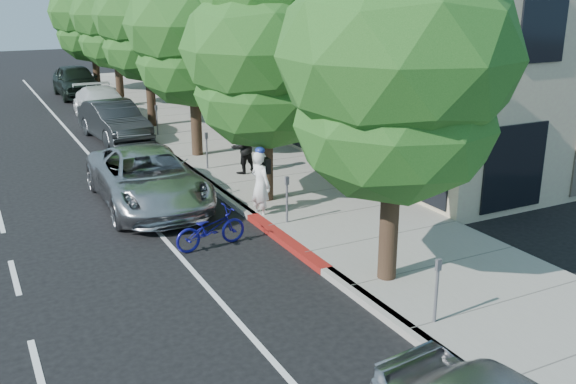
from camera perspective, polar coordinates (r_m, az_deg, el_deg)
ground at (r=15.21m, az=1.52°, el=-5.87°), size 120.00×120.00×0.00m
sidewalk at (r=22.93m, az=-3.05°, el=2.47°), size 4.60×56.00×0.15m
curb at (r=22.13m, az=-8.49°, el=1.73°), size 0.30×56.00×0.15m
curb_red_segment at (r=15.99m, az=-0.21°, el=-4.36°), size 0.32×4.00×0.15m
storefront_building at (r=34.44m, az=1.17°, el=13.36°), size 10.00×36.00×7.00m
street_tree_0 at (r=12.82m, az=9.70°, el=11.41°), size 4.83×4.83×7.70m
street_tree_1 at (r=17.99m, az=-2.06°, el=12.38°), size 4.69×4.69×7.25m
street_tree_2 at (r=23.52m, az=-8.53°, el=14.32°), size 4.78×4.78×7.75m
street_tree_3 at (r=29.25m, az=-12.53°, el=14.95°), size 4.57×4.57×7.85m
street_tree_4 at (r=35.07m, az=-15.19°, el=14.86°), size 4.44×4.44×7.58m
street_tree_5 at (r=40.95m, az=-17.10°, el=14.96°), size 4.97×4.97×7.68m
cyclist at (r=17.50m, az=-2.46°, el=0.63°), size 0.62×0.79×1.90m
bicycle at (r=15.75m, az=-6.89°, el=-3.24°), size 1.92×0.86×0.97m
silver_suv at (r=19.02m, az=-12.37°, el=1.19°), size 2.84×5.92×1.63m
dark_sedan at (r=27.79m, az=-15.20°, el=6.11°), size 2.18×5.03×1.61m
white_pickup at (r=32.30m, az=-16.18°, el=7.51°), size 2.18×5.31×1.54m
dark_suv_far at (r=39.85m, az=-18.31°, el=9.35°), size 2.20×5.45×1.85m
pedestrian at (r=21.40m, az=-4.06°, el=3.97°), size 0.97×0.83×1.75m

